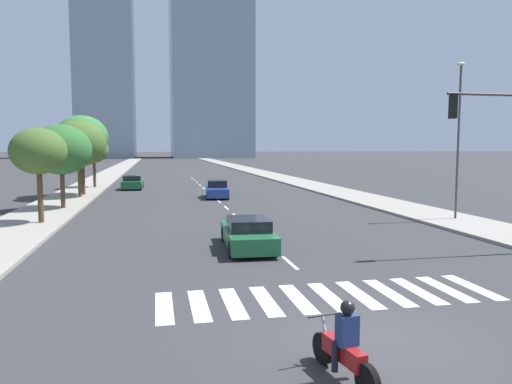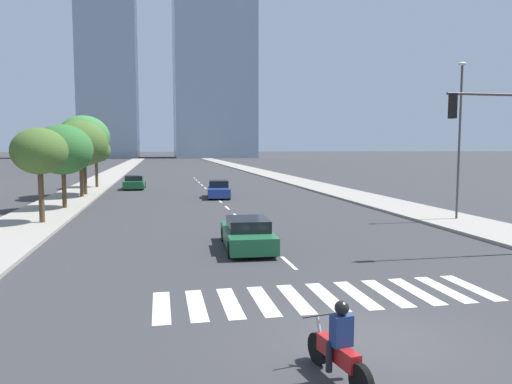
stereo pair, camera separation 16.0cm
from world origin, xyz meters
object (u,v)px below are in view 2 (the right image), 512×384
object	(u,v)px
motorcycle_lead	(339,349)
street_tree_fourth	(84,137)
sedan_green_1	(247,234)
street_tree_second	(63,150)
street_tree_nearest	(39,152)
sedan_green_2	(135,183)
street_tree_fifth	(96,151)
street_lamp_east	(460,130)
sedan_blue_0	(219,190)
street_tree_third	(80,144)

from	to	relation	value
motorcycle_lead	street_tree_fourth	bearing A→B (deg)	4.20
sedan_green_1	street_tree_second	xyz separation A→B (m)	(-9.63, 14.25, 3.36)
motorcycle_lead	street_tree_nearest	xyz separation A→B (m)	(-9.22, 19.36, 3.31)
sedan_green_1	sedan_green_2	world-z (taller)	sedan_green_2
sedan_green_2	street_tree_fourth	distance (m)	8.39
street_tree_fifth	street_lamp_east	bearing A→B (deg)	-49.42
sedan_blue_0	street_lamp_east	world-z (taller)	street_lamp_east
sedan_blue_0	street_tree_nearest	xyz separation A→B (m)	(-10.88, -11.95, 3.26)
motorcycle_lead	street_lamp_east	world-z (taller)	street_lamp_east
sedan_green_2	street_tree_third	bearing A→B (deg)	157.18
sedan_green_1	street_tree_fifth	world-z (taller)	street_tree_fifth
sedan_green_1	street_tree_fourth	bearing A→B (deg)	25.28
street_tree_second	street_tree_fourth	bearing A→B (deg)	90.00
motorcycle_lead	street_tree_nearest	world-z (taller)	street_tree_nearest
sedan_green_1	motorcycle_lead	bearing A→B (deg)	-179.14
motorcycle_lead	street_tree_third	size ratio (longest dim) A/B	0.34
motorcycle_lead	sedan_green_2	size ratio (longest dim) A/B	0.47
street_lamp_east	street_tree_nearest	distance (m)	22.65
street_tree_second	street_tree_third	xyz separation A→B (m)	(0.00, 7.25, 0.43)
sedan_blue_0	street_tree_nearest	size ratio (longest dim) A/B	0.90
sedan_green_2	street_lamp_east	world-z (taller)	street_lamp_east
street_tree_fourth	street_lamp_east	bearing A→B (deg)	-39.66
street_tree_nearest	street_tree_fourth	size ratio (longest dim) A/B	0.76
street_tree_third	street_tree_nearest	bearing A→B (deg)	-90.00
sedan_green_1	street_tree_nearest	distance (m)	12.95
sedan_green_1	street_lamp_east	distance (m)	14.38
street_lamp_east	street_tree_nearest	bearing A→B (deg)	172.08
street_lamp_east	motorcycle_lead	bearing A→B (deg)	-129.08
street_tree_nearest	street_tree_third	bearing A→B (deg)	90.00
sedan_green_2	street_tree_second	world-z (taller)	street_tree_second
motorcycle_lead	street_lamp_east	distance (m)	21.39
sedan_green_1	street_tree_fifth	size ratio (longest dim) A/B	0.99
sedan_green_1	street_tree_third	world-z (taller)	street_tree_third
sedan_blue_0	sedan_green_1	size ratio (longest dim) A/B	0.94
sedan_green_2	street_tree_nearest	bearing A→B (deg)	172.06
street_tree_nearest	street_tree_fourth	world-z (taller)	street_tree_fourth
sedan_green_1	street_lamp_east	bearing A→B (deg)	-66.14
street_tree_third	sedan_green_2	bearing A→B (deg)	65.33
street_lamp_east	street_tree_third	distance (m)	27.90
sedan_blue_0	street_tree_nearest	world-z (taller)	street_tree_nearest
street_lamp_east	street_tree_third	size ratio (longest dim) A/B	1.41
sedan_green_2	street_tree_third	size ratio (longest dim) A/B	0.72
sedan_green_2	street_tree_fifth	xyz separation A→B (m)	(-3.73, 1.43, 3.15)
street_tree_third	sedan_blue_0	bearing A→B (deg)	-8.09
sedan_blue_0	sedan_green_2	xyz separation A→B (m)	(-7.15, 9.66, -0.02)
street_tree_third	motorcycle_lead	bearing A→B (deg)	-74.32
street_tree_second	street_lamp_east	bearing A→B (deg)	-22.68
sedan_green_2	street_lamp_east	bearing A→B (deg)	-141.08
sedan_blue_0	street_tree_fourth	size ratio (longest dim) A/B	0.68
motorcycle_lead	sedan_blue_0	xyz separation A→B (m)	(1.66, 31.30, 0.05)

